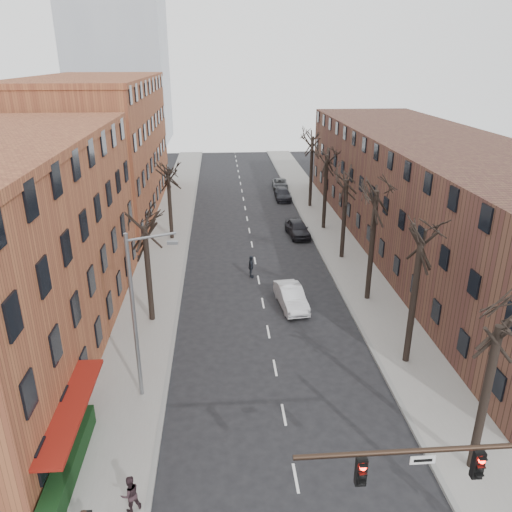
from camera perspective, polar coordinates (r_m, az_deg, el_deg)
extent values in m
cube|color=gray|center=(49.86, -9.92, 2.37)|extent=(4.00, 90.00, 0.15)
cube|color=gray|center=(50.76, 8.36, 2.83)|extent=(4.00, 90.00, 0.15)
cube|color=brown|center=(58.10, -17.61, 11.54)|extent=(12.00, 28.00, 14.00)
cube|color=#513326|center=(47.26, 19.56, 6.59)|extent=(12.00, 50.00, 10.00)
cube|color=maroon|center=(25.15, -19.49, -20.66)|extent=(1.20, 7.00, 0.15)
cube|color=black|center=(24.04, -20.55, -21.07)|extent=(0.80, 6.00, 1.00)
cylinder|color=black|center=(16.16, 19.38, -20.20)|extent=(8.00, 0.16, 0.16)
cube|color=black|center=(17.18, 24.01, -20.95)|extent=(0.32, 0.22, 0.95)
cube|color=black|center=(16.00, 11.90, -22.95)|extent=(0.32, 0.22, 0.95)
cube|color=silver|center=(16.32, 18.52, -21.23)|extent=(0.75, 0.04, 0.28)
cylinder|color=slate|center=(25.26, -13.73, -7.15)|extent=(0.20, 0.20, 9.00)
cylinder|color=slate|center=(23.34, -12.01, 2.14)|extent=(2.39, 0.12, 0.46)
cube|color=slate|center=(23.32, -9.52, 1.53)|extent=(0.50, 0.22, 0.14)
imported|color=silver|center=(35.25, 4.02, -4.68)|extent=(2.12, 4.70, 1.50)
imported|color=black|center=(49.06, 4.77, 3.18)|extent=(2.30, 4.76, 1.56)
imported|color=black|center=(61.80, 3.08, 7.08)|extent=(1.96, 4.62, 1.33)
imported|color=#505357|center=(67.31, 2.75, 8.25)|extent=(2.14, 4.29, 1.17)
imported|color=black|center=(21.69, -14.19, -24.85)|extent=(0.95, 0.88, 1.56)
imported|color=black|center=(39.60, -0.57, -1.24)|extent=(0.48, 1.09, 1.83)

